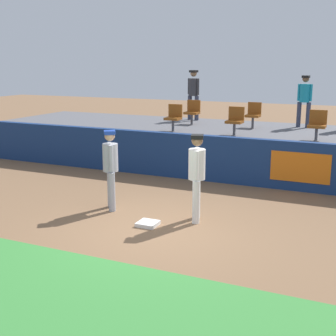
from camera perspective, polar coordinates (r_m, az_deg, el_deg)
name	(u,v)px	position (r m, az deg, el deg)	size (l,w,h in m)	color
ground_plane	(155,230)	(9.22, -1.64, -7.73)	(60.00, 60.00, 0.00)	brown
grass_foreground_strip	(62,299)	(6.90, -12.98, -15.50)	(18.00, 2.80, 0.01)	#388438
first_base	(148,224)	(9.47, -2.52, -6.91)	(0.40, 0.40, 0.08)	white
player_fielder_home	(197,172)	(9.50, 3.61, -0.46)	(0.44, 0.59, 1.83)	white
player_runner_visitor	(111,164)	(10.33, -7.14, 0.47)	(0.48, 0.48, 1.80)	#9EA3AD
field_wall	(221,159)	(12.78, 6.61, 1.07)	(18.00, 0.26, 1.29)	navy
bleacher_platform	(245,147)	(15.23, 9.55, 2.58)	(18.00, 4.80, 1.12)	#59595E
seat_front_center	(235,119)	(14.01, 8.33, 6.00)	(0.48, 0.44, 0.84)	#4C4C51
seat_front_left	(174,116)	(14.69, 0.73, 6.45)	(0.46, 0.44, 0.84)	#4C4C51
seat_back_left	(193,111)	(16.37, 3.07, 7.11)	(0.48, 0.44, 0.84)	#4C4C51
seat_back_center	(254,114)	(15.71, 10.56, 6.66)	(0.45, 0.44, 0.84)	#4C4C51
seat_front_right	(317,123)	(13.55, 18.02, 5.28)	(0.48, 0.44, 0.84)	#4C4C51
spectator_hooded	(305,98)	(16.10, 16.57, 8.37)	(0.48, 0.35, 1.72)	#33384C
spectator_casual	(193,91)	(17.53, 3.17, 9.47)	(0.50, 0.44, 1.86)	#33384C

